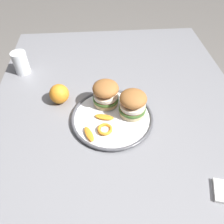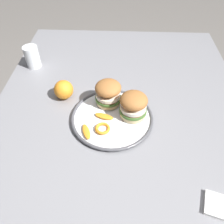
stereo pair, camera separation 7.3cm
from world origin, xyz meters
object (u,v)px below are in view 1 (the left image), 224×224
at_px(drinking_glass, 21,64).
at_px(whole_orange, 59,94).
at_px(dinner_plate, 112,117).
at_px(dining_table, 119,124).
at_px(sandwich_half_left, 106,93).
at_px(sandwich_half_right, 133,103).

bearing_deg(drinking_glass, whole_orange, 41.35).
xyz_separation_m(dinner_plate, drinking_glass, (-0.34, -0.40, 0.04)).
distance_m(dining_table, dinner_plate, 0.10).
relative_size(dinner_plate, sandwich_half_left, 2.23).
relative_size(sandwich_half_left, drinking_glass, 1.35).
height_order(dining_table, sandwich_half_left, sandwich_half_left).
height_order(dinner_plate, sandwich_half_left, sandwich_half_left).
distance_m(sandwich_half_right, drinking_glass, 0.58).
relative_size(dining_table, drinking_glass, 13.10).
bearing_deg(drinking_glass, sandwich_half_right, 55.79).
distance_m(dinner_plate, whole_orange, 0.24).
distance_m(sandwich_half_left, drinking_glass, 0.47).
distance_m(sandwich_half_left, sandwich_half_right, 0.12).
bearing_deg(dining_table, sandwich_half_right, 61.25).
distance_m(dining_table, sandwich_half_right, 0.16).
xyz_separation_m(dining_table, drinking_glass, (-0.30, -0.44, 0.12)).
xyz_separation_m(drinking_glass, whole_orange, (0.22, 0.20, -0.01)).
bearing_deg(sandwich_half_right, whole_orange, -110.29).
bearing_deg(sandwich_half_left, drinking_glass, -124.36).
bearing_deg(sandwich_half_left, dining_table, 52.35).
relative_size(sandwich_half_left, whole_orange, 1.76).
relative_size(dining_table, sandwich_half_right, 9.52).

